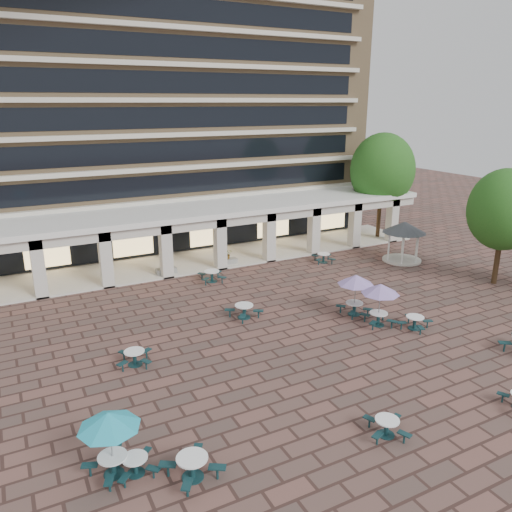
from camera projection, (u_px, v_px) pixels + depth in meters
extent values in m
plane|color=brown|center=(277.00, 340.00, 26.64)|extent=(120.00, 120.00, 0.00)
cube|color=#A3845C|center=(139.00, 115.00, 44.99)|extent=(40.00, 15.00, 22.00)
cube|color=beige|center=(169.00, 201.00, 40.35)|extent=(36.80, 0.50, 0.35)
cube|color=black|center=(167.00, 184.00, 40.16)|extent=(35.20, 0.05, 1.60)
cube|color=beige|center=(167.00, 169.00, 39.58)|extent=(36.80, 0.50, 0.35)
cube|color=black|center=(166.00, 152.00, 39.39)|extent=(35.20, 0.05, 1.60)
cube|color=beige|center=(166.00, 135.00, 38.81)|extent=(36.80, 0.50, 0.35)
cube|color=black|center=(164.00, 118.00, 38.62)|extent=(35.20, 0.05, 1.60)
cube|color=beige|center=(164.00, 100.00, 38.04)|extent=(36.80, 0.50, 0.35)
cube|color=black|center=(162.00, 82.00, 37.84)|extent=(35.20, 0.05, 1.60)
cube|color=beige|center=(162.00, 64.00, 37.26)|extent=(36.80, 0.50, 0.35)
cube|color=black|center=(160.00, 45.00, 37.07)|extent=(35.20, 0.05, 1.60)
cube|color=beige|center=(160.00, 26.00, 36.49)|extent=(36.80, 0.50, 0.35)
cube|color=black|center=(158.00, 7.00, 36.30)|extent=(35.20, 0.05, 1.60)
cube|color=white|center=(181.00, 211.00, 38.11)|extent=(42.00, 6.60, 0.40)
cube|color=beige|center=(194.00, 224.00, 35.82)|extent=(42.00, 0.30, 0.90)
cube|color=black|center=(171.00, 233.00, 41.11)|extent=(38.00, 0.15, 3.20)
cube|color=beige|center=(183.00, 262.00, 39.33)|extent=(42.00, 6.00, 0.12)
cube|color=beige|center=(38.00, 268.00, 31.91)|extent=(0.80, 0.80, 4.00)
cube|color=beige|center=(106.00, 259.00, 33.77)|extent=(0.80, 0.80, 4.00)
cube|color=beige|center=(166.00, 251.00, 35.63)|extent=(0.80, 0.80, 4.00)
cube|color=beige|center=(220.00, 243.00, 37.48)|extent=(0.80, 0.80, 4.00)
cube|color=beige|center=(269.00, 237.00, 39.34)|extent=(0.80, 0.80, 4.00)
cube|color=beige|center=(314.00, 230.00, 41.20)|extent=(0.80, 0.80, 4.00)
cube|color=beige|center=(355.00, 225.00, 43.06)|extent=(0.80, 0.80, 4.00)
cube|color=beige|center=(392.00, 220.00, 44.92)|extent=(0.80, 0.80, 4.00)
cube|color=#FFD88C|center=(47.00, 251.00, 36.81)|extent=(3.20, 0.08, 2.40)
cube|color=#FFD88C|center=(133.00, 241.00, 39.63)|extent=(3.20, 0.08, 2.40)
cube|color=#FFD88C|center=(208.00, 232.00, 42.45)|extent=(3.20, 0.08, 2.40)
cube|color=#FFD88C|center=(273.00, 223.00, 45.26)|extent=(3.20, 0.08, 2.40)
cube|color=#FFD88C|center=(331.00, 216.00, 48.08)|extent=(3.20, 0.08, 2.40)
cylinder|color=#13393A|center=(136.00, 473.00, 17.08)|extent=(0.62, 0.62, 0.04)
cylinder|color=#13393A|center=(135.00, 466.00, 17.00)|extent=(0.16, 0.16, 0.58)
cylinder|color=white|center=(135.00, 458.00, 16.90)|extent=(0.88, 0.88, 0.04)
cube|color=#13393A|center=(146.00, 451.00, 17.60)|extent=(0.52, 0.51, 0.04)
cylinder|color=#13393A|center=(146.00, 456.00, 17.66)|extent=(0.07, 0.07, 0.37)
cube|color=#13393A|center=(118.00, 460.00, 17.18)|extent=(0.51, 0.52, 0.04)
cylinder|color=#13393A|center=(118.00, 465.00, 17.24)|extent=(0.07, 0.07, 0.37)
cube|color=#13393A|center=(124.00, 478.00, 16.35)|extent=(0.52, 0.51, 0.04)
cylinder|color=#13393A|center=(125.00, 483.00, 16.41)|extent=(0.07, 0.07, 0.37)
cube|color=#13393A|center=(153.00, 468.00, 16.77)|extent=(0.51, 0.52, 0.04)
cylinder|color=#13393A|center=(154.00, 473.00, 16.83)|extent=(0.07, 0.07, 0.37)
cylinder|color=#13393A|center=(386.00, 435.00, 19.05)|extent=(0.65, 0.65, 0.04)
cylinder|color=#13393A|center=(387.00, 428.00, 18.97)|extent=(0.17, 0.17, 0.61)
cylinder|color=white|center=(387.00, 420.00, 18.86)|extent=(0.93, 0.93, 0.05)
cube|color=#13393A|center=(395.00, 417.00, 19.46)|extent=(0.57, 0.43, 0.05)
cylinder|color=#13393A|center=(395.00, 422.00, 19.52)|extent=(0.07, 0.07, 0.39)
cube|color=#13393A|center=(370.00, 418.00, 19.39)|extent=(0.43, 0.57, 0.05)
cylinder|color=#13393A|center=(369.00, 423.00, 19.46)|extent=(0.07, 0.07, 0.39)
cube|color=#13393A|center=(378.00, 435.00, 18.42)|extent=(0.57, 0.43, 0.05)
cylinder|color=#13393A|center=(377.00, 440.00, 18.48)|extent=(0.07, 0.07, 0.39)
cube|color=#13393A|center=(405.00, 434.00, 18.48)|extent=(0.43, 0.57, 0.05)
cylinder|color=#13393A|center=(404.00, 439.00, 18.55)|extent=(0.07, 0.07, 0.39)
cube|color=#13393A|center=(503.00, 394.00, 21.02)|extent=(0.43, 0.54, 0.04)
cylinder|color=#13393A|center=(502.00, 398.00, 21.08)|extent=(0.07, 0.07, 0.37)
cylinder|color=#13393A|center=(114.00, 474.00, 17.05)|extent=(0.70, 0.70, 0.04)
cylinder|color=#13393A|center=(113.00, 466.00, 16.96)|extent=(0.18, 0.18, 0.66)
cylinder|color=white|center=(112.00, 456.00, 16.84)|extent=(1.00, 1.00, 0.05)
cube|color=#13393A|center=(117.00, 448.00, 17.67)|extent=(0.46, 0.62, 0.05)
cylinder|color=#13393A|center=(117.00, 454.00, 17.73)|extent=(0.08, 0.08, 0.42)
cube|color=#13393A|center=(90.00, 465.00, 16.85)|extent=(0.62, 0.46, 0.05)
cylinder|color=#13393A|center=(90.00, 471.00, 16.91)|extent=(0.08, 0.08, 0.42)
cube|color=#13393A|center=(109.00, 480.00, 16.18)|extent=(0.46, 0.62, 0.05)
cylinder|color=#13393A|center=(110.00, 486.00, 16.25)|extent=(0.08, 0.08, 0.42)
cube|color=#13393A|center=(137.00, 462.00, 17.00)|extent=(0.62, 0.46, 0.05)
cylinder|color=#13393A|center=(137.00, 467.00, 17.07)|extent=(0.08, 0.08, 0.42)
cylinder|color=gray|center=(111.00, 445.00, 16.70)|extent=(0.05, 0.05, 2.40)
cone|color=#209EBB|center=(109.00, 420.00, 16.42)|extent=(2.10, 2.10, 0.55)
cylinder|color=#13393A|center=(193.00, 477.00, 16.91)|extent=(0.76, 0.76, 0.04)
cylinder|color=#13393A|center=(192.00, 469.00, 16.81)|extent=(0.19, 0.19, 0.71)
cylinder|color=white|center=(192.00, 458.00, 16.68)|extent=(1.08, 1.08, 0.05)
cube|color=#13393A|center=(197.00, 449.00, 17.57)|extent=(0.57, 0.67, 0.05)
cylinder|color=#13393A|center=(197.00, 455.00, 17.65)|extent=(0.09, 0.09, 0.45)
cube|color=#13393A|center=(168.00, 464.00, 16.83)|extent=(0.67, 0.57, 0.05)
cylinder|color=#13393A|center=(168.00, 470.00, 16.91)|extent=(0.09, 0.09, 0.45)
cube|color=#13393A|center=(187.00, 484.00, 15.97)|extent=(0.57, 0.67, 0.05)
cylinder|color=#13393A|center=(187.00, 490.00, 16.04)|extent=(0.09, 0.09, 0.45)
cube|color=#13393A|center=(217.00, 467.00, 16.71)|extent=(0.67, 0.57, 0.05)
cylinder|color=#13393A|center=(217.00, 473.00, 16.78)|extent=(0.09, 0.09, 0.45)
cylinder|color=#13393A|center=(378.00, 325.00, 28.43)|extent=(0.72, 0.72, 0.04)
cylinder|color=#13393A|center=(378.00, 320.00, 28.33)|extent=(0.18, 0.18, 0.67)
cylinder|color=white|center=(379.00, 313.00, 28.21)|extent=(1.02, 1.02, 0.05)
cube|color=#13393A|center=(383.00, 313.00, 28.93)|extent=(0.63, 0.52, 0.05)
cylinder|color=#13393A|center=(383.00, 317.00, 29.00)|extent=(0.08, 0.08, 0.43)
cube|color=#13393A|center=(365.00, 315.00, 28.73)|extent=(0.52, 0.63, 0.05)
cylinder|color=#13393A|center=(365.00, 318.00, 28.80)|extent=(0.08, 0.08, 0.43)
cube|color=#13393A|center=(373.00, 323.00, 27.67)|extent=(0.63, 0.52, 0.05)
cylinder|color=#13393A|center=(373.00, 327.00, 27.74)|extent=(0.08, 0.08, 0.43)
cube|color=#13393A|center=(392.00, 321.00, 27.87)|extent=(0.52, 0.63, 0.05)
cylinder|color=#13393A|center=(392.00, 325.00, 27.94)|extent=(0.08, 0.08, 0.43)
cylinder|color=gray|center=(379.00, 305.00, 28.07)|extent=(0.05, 0.05, 2.45)
cone|color=#9679C6|center=(381.00, 289.00, 27.78)|extent=(2.15, 2.15, 0.56)
cube|color=#13393A|center=(505.00, 343.00, 25.28)|extent=(0.69, 0.61, 0.06)
cylinder|color=#13393A|center=(504.00, 347.00, 25.36)|extent=(0.09, 0.09, 0.47)
cylinder|color=#13393A|center=(135.00, 364.00, 24.14)|extent=(0.69, 0.69, 0.04)
cylinder|color=#13393A|center=(135.00, 359.00, 24.05)|extent=(0.18, 0.18, 0.65)
cylinder|color=white|center=(134.00, 351.00, 23.93)|extent=(0.99, 0.99, 0.05)
cube|color=#13393A|center=(146.00, 350.00, 24.63)|extent=(0.61, 0.50, 0.05)
cylinder|color=#13393A|center=(147.00, 354.00, 24.70)|extent=(0.08, 0.08, 0.41)
cube|color=#13393A|center=(124.00, 352.00, 24.43)|extent=(0.50, 0.61, 0.05)
cylinder|color=#13393A|center=(124.00, 357.00, 24.50)|extent=(0.08, 0.08, 0.41)
cube|color=#13393A|center=(122.00, 363.00, 23.41)|extent=(0.61, 0.50, 0.05)
cylinder|color=#13393A|center=(123.00, 368.00, 23.48)|extent=(0.08, 0.08, 0.41)
cube|color=#13393A|center=(146.00, 361.00, 23.61)|extent=(0.50, 0.61, 0.05)
cylinder|color=#13393A|center=(146.00, 365.00, 23.68)|extent=(0.08, 0.08, 0.41)
cylinder|color=#13393A|center=(244.00, 317.00, 29.40)|extent=(0.76, 0.76, 0.04)
cylinder|color=#13393A|center=(244.00, 312.00, 29.30)|extent=(0.19, 0.19, 0.71)
cylinder|color=white|center=(244.00, 305.00, 29.17)|extent=(1.08, 1.08, 0.05)
cube|color=#13393A|center=(246.00, 305.00, 30.07)|extent=(0.57, 0.67, 0.05)
cylinder|color=#13393A|center=(246.00, 308.00, 30.14)|extent=(0.09, 0.09, 0.45)
cube|color=#13393A|center=(230.00, 310.00, 29.33)|extent=(0.67, 0.57, 0.05)
cylinder|color=#13393A|center=(230.00, 314.00, 29.40)|extent=(0.09, 0.09, 0.45)
cube|color=#13393A|center=(243.00, 316.00, 28.46)|extent=(0.57, 0.67, 0.05)
cylinder|color=#13393A|center=(243.00, 320.00, 28.53)|extent=(0.09, 0.09, 0.45)
cube|color=#13393A|center=(258.00, 311.00, 29.20)|extent=(0.67, 0.57, 0.05)
cylinder|color=#13393A|center=(258.00, 315.00, 29.27)|extent=(0.09, 0.09, 0.45)
cylinder|color=#13393A|center=(414.00, 328.00, 27.98)|extent=(0.69, 0.69, 0.04)
cylinder|color=#13393A|center=(415.00, 323.00, 27.89)|extent=(0.18, 0.18, 0.65)
cylinder|color=white|center=(415.00, 317.00, 27.77)|extent=(0.98, 0.98, 0.05)
cube|color=#13393A|center=(409.00, 316.00, 28.58)|extent=(0.44, 0.60, 0.05)
cylinder|color=#13393A|center=(409.00, 320.00, 28.65)|extent=(0.08, 0.08, 0.41)
cube|color=#13393A|center=(402.00, 322.00, 27.76)|extent=(0.60, 0.44, 0.05)
cylinder|color=#13393A|center=(401.00, 326.00, 27.83)|extent=(0.08, 0.08, 0.41)
cube|color=#13393A|center=(421.00, 327.00, 27.13)|extent=(0.44, 0.60, 0.05)
cylinder|color=#13393A|center=(420.00, 331.00, 27.20)|extent=(0.08, 0.08, 0.41)
cube|color=#13393A|center=(428.00, 321.00, 27.95)|extent=(0.60, 0.44, 0.05)
cylinder|color=#13393A|center=(427.00, 325.00, 28.02)|extent=(0.08, 0.08, 0.41)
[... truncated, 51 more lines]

